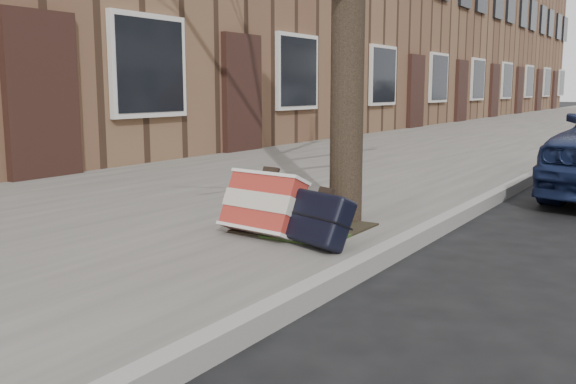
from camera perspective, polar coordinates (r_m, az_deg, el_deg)
The scene contains 6 objects.
ground at distance 3.20m, azimuth 22.14°, elevation -13.26°, with size 120.00×120.00×0.00m, color black.
near_sidewalk at distance 18.45m, azimuth 19.46°, elevation 5.17°, with size 5.00×70.00×0.12m, color gray.
house_near at distance 21.57m, azimuth 4.65°, elevation 15.32°, with size 6.80×40.00×7.00m, color brown.
dirt_patch at distance 4.93m, azimuth 1.54°, elevation -3.19°, with size 0.85×0.85×0.01m, color black.
suitcase_red at distance 4.65m, azimuth -2.26°, elevation -1.09°, with size 0.61×0.17×0.44m, color maroon.
suitcase_navy at distance 4.33m, azimuth 2.69°, elevation -2.35°, with size 0.51×0.16×0.36m, color black.
Camera 1 is at (0.48, -2.93, 1.18)m, focal length 40.00 mm.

